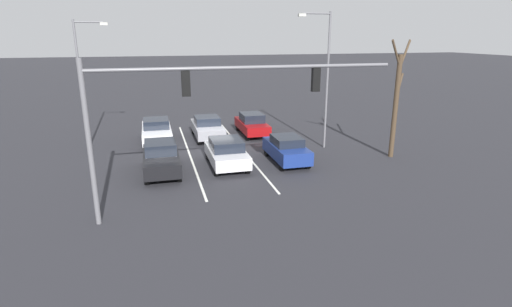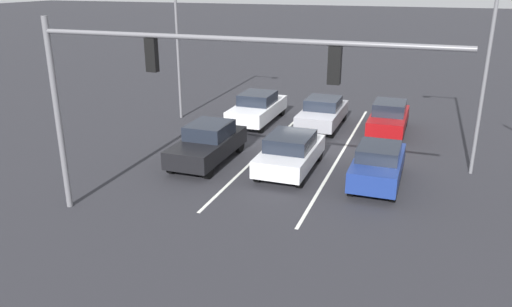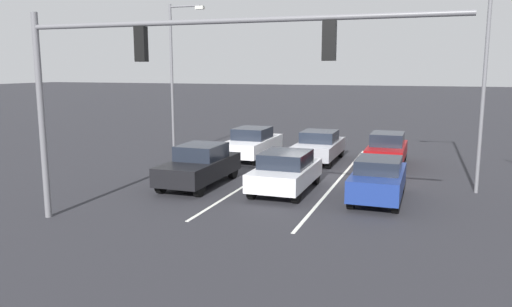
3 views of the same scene
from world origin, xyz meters
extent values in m
plane|color=#28282D|center=(0.00, 0.00, 0.00)|extent=(240.00, 240.00, 0.00)
cube|color=silver|center=(-1.68, 1.62, 0.01)|extent=(0.12, 15.25, 0.01)
cube|color=silver|center=(1.68, 1.62, 0.01)|extent=(0.12, 15.25, 0.01)
cube|color=black|center=(3.43, 4.73, 0.69)|extent=(1.83, 4.48, 0.71)
cube|color=black|center=(3.43, 4.49, 1.34)|extent=(1.61, 1.95, 0.59)
cube|color=red|center=(2.79, 2.53, 0.87)|extent=(0.24, 0.06, 0.12)
cube|color=red|center=(4.07, 2.53, 0.87)|extent=(0.24, 0.06, 0.12)
cylinder|color=black|center=(2.65, 6.39, 0.33)|extent=(0.22, 0.67, 0.67)
cylinder|color=black|center=(4.22, 6.39, 0.33)|extent=(0.22, 0.67, 0.67)
cylinder|color=black|center=(2.65, 3.07, 0.33)|extent=(0.22, 0.67, 0.67)
cylinder|color=black|center=(4.22, 3.07, 0.33)|extent=(0.22, 0.67, 0.67)
cube|color=silver|center=(-0.11, 4.50, 0.66)|extent=(1.90, 4.23, 0.66)
cube|color=black|center=(-0.11, 4.53, 1.26)|extent=(1.67, 2.10, 0.55)
cube|color=red|center=(-0.77, 2.43, 0.82)|extent=(0.24, 0.06, 0.12)
cube|color=red|center=(0.56, 2.43, 0.82)|extent=(0.24, 0.06, 0.12)
cylinder|color=black|center=(-0.93, 6.04, 0.33)|extent=(0.22, 0.66, 0.66)
cylinder|color=black|center=(0.71, 6.04, 0.33)|extent=(0.22, 0.66, 0.66)
cylinder|color=black|center=(-0.93, 2.96, 0.33)|extent=(0.22, 0.66, 0.66)
cylinder|color=black|center=(0.71, 2.96, 0.33)|extent=(0.22, 0.66, 0.66)
cube|color=navy|center=(-3.56, 4.67, 0.68)|extent=(1.71, 4.05, 0.75)
cube|color=black|center=(-3.56, 4.74, 1.29)|extent=(1.50, 1.89, 0.47)
cube|color=red|center=(-4.16, 2.69, 0.87)|extent=(0.24, 0.06, 0.12)
cube|color=red|center=(-2.97, 2.69, 0.87)|extent=(0.24, 0.06, 0.12)
cylinder|color=black|center=(-4.29, 6.14, 0.31)|extent=(0.22, 0.61, 0.61)
cylinder|color=black|center=(-2.84, 6.14, 0.31)|extent=(0.22, 0.61, 0.61)
cylinder|color=black|center=(-4.29, 3.20, 0.31)|extent=(0.22, 0.61, 0.61)
cylinder|color=black|center=(-2.84, 3.20, 0.31)|extent=(0.22, 0.61, 0.61)
cube|color=maroon|center=(-3.27, -2.19, 0.66)|extent=(1.71, 4.26, 0.65)
cube|color=black|center=(-3.27, -2.20, 1.28)|extent=(1.51, 1.94, 0.60)
cube|color=red|center=(-3.87, -4.28, 0.82)|extent=(0.24, 0.06, 0.12)
cube|color=red|center=(-2.67, -4.28, 0.82)|extent=(0.24, 0.06, 0.12)
cylinder|color=black|center=(-4.00, -0.64, 0.34)|extent=(0.22, 0.67, 0.67)
cylinder|color=black|center=(-2.55, -0.64, 0.34)|extent=(0.22, 0.67, 0.67)
cylinder|color=black|center=(-4.00, -3.73, 0.34)|extent=(0.22, 0.67, 0.67)
cylinder|color=black|center=(-2.55, -3.73, 0.34)|extent=(0.22, 0.67, 0.67)
cube|color=gray|center=(0.03, -1.99, 0.68)|extent=(1.88, 4.48, 0.67)
cube|color=black|center=(0.03, -2.01, 1.28)|extent=(1.66, 1.87, 0.54)
cube|color=red|center=(-0.63, -4.19, 0.85)|extent=(0.24, 0.06, 0.12)
cube|color=red|center=(0.68, -4.19, 0.85)|extent=(0.24, 0.06, 0.12)
cylinder|color=black|center=(-0.79, -0.34, 0.35)|extent=(0.22, 0.69, 0.69)
cylinder|color=black|center=(0.84, -0.34, 0.35)|extent=(0.22, 0.69, 0.69)
cylinder|color=black|center=(-0.79, -3.63, 0.35)|extent=(0.22, 0.69, 0.69)
cylinder|color=black|center=(0.84, -3.63, 0.35)|extent=(0.22, 0.69, 0.69)
cube|color=silver|center=(3.52, -1.75, 0.68)|extent=(1.89, 4.75, 0.71)
cube|color=black|center=(3.52, -1.76, 1.32)|extent=(1.66, 1.99, 0.57)
cube|color=red|center=(2.86, -4.08, 0.86)|extent=(0.24, 0.06, 0.12)
cube|color=red|center=(4.17, -4.08, 0.86)|extent=(0.24, 0.06, 0.12)
cylinder|color=black|center=(2.70, 0.05, 0.33)|extent=(0.22, 0.65, 0.65)
cylinder|color=black|center=(4.33, 0.05, 0.33)|extent=(0.22, 0.65, 0.65)
cylinder|color=black|center=(2.70, -3.54, 0.33)|extent=(0.22, 0.65, 0.65)
cylinder|color=black|center=(4.33, -3.54, 0.33)|extent=(0.22, 0.65, 0.65)
cylinder|color=slate|center=(6.04, 10.25, 3.14)|extent=(0.20, 0.20, 6.28)
cylinder|color=slate|center=(0.01, 10.25, 5.84)|extent=(12.05, 0.14, 0.14)
cube|color=black|center=(-2.80, 10.25, 5.30)|extent=(0.32, 0.22, 0.95)
sphere|color=#4C0C0C|center=(-2.80, 10.09, 5.58)|extent=(0.20, 0.20, 0.20)
sphere|color=#4C420C|center=(-2.80, 10.09, 5.30)|extent=(0.20, 0.20, 0.20)
sphere|color=#19D83F|center=(-2.80, 10.09, 5.01)|extent=(0.20, 0.20, 0.20)
cube|color=black|center=(2.43, 10.25, 5.30)|extent=(0.32, 0.22, 0.95)
sphere|color=#4C0C0C|center=(2.43, 10.09, 5.58)|extent=(0.20, 0.20, 0.20)
sphere|color=#4C420C|center=(2.43, 10.09, 5.30)|extent=(0.20, 0.20, 0.20)
sphere|color=#19D83F|center=(2.43, 10.09, 5.01)|extent=(0.20, 0.20, 0.20)
cylinder|color=slate|center=(7.83, -1.21, 3.96)|extent=(0.14, 0.14, 7.92)
cylinder|color=slate|center=(6.98, -1.21, 7.77)|extent=(1.70, 0.09, 0.09)
cube|color=beige|center=(6.13, -1.21, 7.67)|extent=(0.44, 0.24, 0.16)
cylinder|color=slate|center=(-6.97, 2.36, 4.20)|extent=(0.14, 0.14, 8.40)
camera|label=1|loc=(3.73, 25.44, 7.05)|focal=28.00mm
camera|label=2|loc=(-5.16, 22.63, 7.37)|focal=35.00mm
camera|label=3|loc=(-5.22, 22.41, 4.63)|focal=35.00mm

